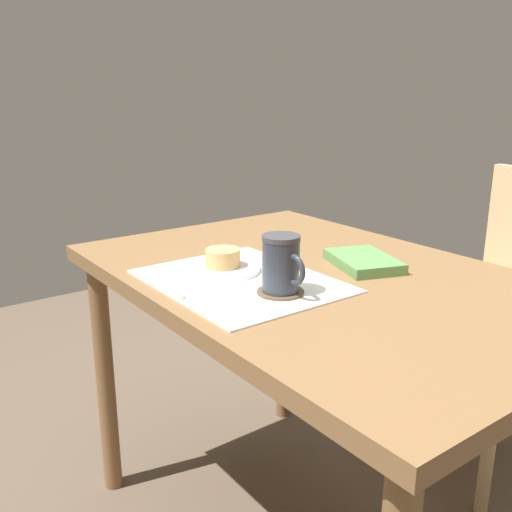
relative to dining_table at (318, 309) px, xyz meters
name	(u,v)px	position (x,y,z in m)	size (l,w,h in m)	color
dining_table	(318,309)	(0.00, 0.00, 0.00)	(1.12, 0.75, 0.73)	brown
wooden_chair	(509,306)	(0.05, 0.72, -0.14)	(0.47, 0.47, 0.89)	#D1B27F
placemat	(241,281)	(-0.05, -0.17, 0.09)	(0.41, 0.33, 0.00)	white
pastry_plate	(223,269)	(-0.13, -0.17, 0.10)	(0.16, 0.16, 0.01)	white
pastry	(223,258)	(-0.13, -0.17, 0.12)	(0.08, 0.08, 0.04)	#E0A860
coffee_coaster	(280,292)	(0.06, -0.16, 0.09)	(0.09, 0.09, 0.01)	brown
coffee_mug	(282,264)	(0.06, -0.16, 0.15)	(0.11, 0.07, 0.11)	#2D333D
teaspoon	(171,288)	(-0.09, -0.32, 0.09)	(0.01, 0.01, 0.13)	silver
small_book	(363,261)	(0.02, 0.12, 0.10)	(0.18, 0.12, 0.02)	#598C4C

